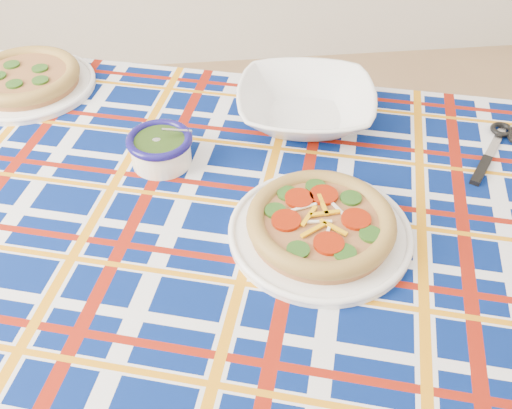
{
  "coord_description": "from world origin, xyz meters",
  "views": [
    {
      "loc": [
        -0.03,
        -0.86,
        1.56
      ],
      "look_at": [
        0.06,
        -0.07,
        0.82
      ],
      "focal_mm": 40.0,
      "sensor_mm": 36.0,
      "label": 1
    }
  ],
  "objects_px": {
    "main_focaccia_plate": "(321,223)",
    "serving_bowl": "(305,105)",
    "pesto_bowl": "(160,147)",
    "dining_table": "(219,249)"
  },
  "relations": [
    {
      "from": "dining_table",
      "to": "pesto_bowl",
      "type": "relative_size",
      "value": 14.05
    },
    {
      "from": "dining_table",
      "to": "serving_bowl",
      "type": "bearing_deg",
      "value": 71.43
    },
    {
      "from": "dining_table",
      "to": "serving_bowl",
      "type": "height_order",
      "value": "serving_bowl"
    },
    {
      "from": "serving_bowl",
      "to": "main_focaccia_plate",
      "type": "bearing_deg",
      "value": -95.73
    },
    {
      "from": "dining_table",
      "to": "serving_bowl",
      "type": "relative_size",
      "value": 6.15
    },
    {
      "from": "main_focaccia_plate",
      "to": "serving_bowl",
      "type": "distance_m",
      "value": 0.38
    },
    {
      "from": "serving_bowl",
      "to": "pesto_bowl",
      "type": "bearing_deg",
      "value": -159.14
    },
    {
      "from": "main_focaccia_plate",
      "to": "serving_bowl",
      "type": "height_order",
      "value": "serving_bowl"
    },
    {
      "from": "main_focaccia_plate",
      "to": "dining_table",
      "type": "bearing_deg",
      "value": 160.86
    },
    {
      "from": "main_focaccia_plate",
      "to": "pesto_bowl",
      "type": "distance_m",
      "value": 0.38
    }
  ]
}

